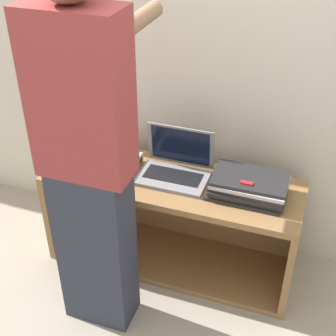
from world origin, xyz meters
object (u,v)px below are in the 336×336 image
object	(u,v)px
laptop_open	(175,167)
laptop_stack_left	(104,162)
laptop_stack_right	(249,186)
person	(88,162)

from	to	relation	value
laptop_open	laptop_stack_left	distance (m)	0.41
laptop_open	laptop_stack_right	xyz separation A→B (m)	(0.41, -0.05, 0.00)
laptop_open	laptop_stack_left	size ratio (longest dim) A/B	0.97
laptop_stack_left	laptop_stack_right	distance (m)	0.81
laptop_stack_left	person	xyz separation A→B (m)	(0.18, -0.47, 0.33)
laptop_open	laptop_stack_right	distance (m)	0.41
laptop_stack_left	person	world-z (taller)	person
laptop_open	laptop_stack_right	bearing A→B (deg)	-6.39
laptop_stack_right	person	world-z (taller)	person
laptop_open	laptop_stack_left	world-z (taller)	laptop_open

